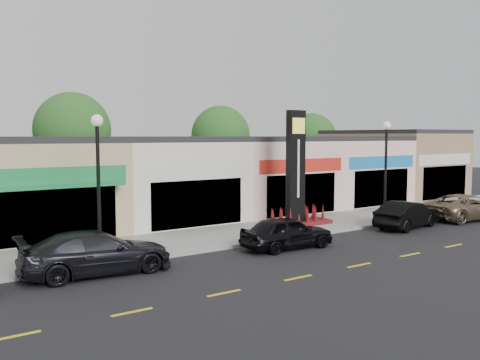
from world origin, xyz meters
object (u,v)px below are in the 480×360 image
at_px(pylon_sign, 295,185).
at_px(car_black_conv, 407,215).
at_px(car_gold_suv, 467,207).
at_px(car_black_sedan, 287,232).
at_px(lamp_west_near, 98,173).
at_px(car_dark_sedan, 97,253).
at_px(lamp_east_near, 386,161).

distance_m(pylon_sign, car_black_conv, 6.10).
distance_m(car_black_conv, car_gold_suv, 5.14).
bearing_deg(car_black_sedan, pylon_sign, -41.23).
bearing_deg(lamp_west_near, car_dark_sedan, -114.10).
distance_m(lamp_west_near, car_black_conv, 16.21).
bearing_deg(pylon_sign, car_black_conv, -33.82).
bearing_deg(lamp_east_near, car_black_sedan, -168.09).
relative_size(lamp_east_near, pylon_sign, 0.91).
height_order(pylon_sign, car_black_sedan, pylon_sign).
bearing_deg(lamp_east_near, car_black_conv, -93.78).
xyz_separation_m(lamp_east_near, car_black_sedan, (-8.42, -1.78, -2.77)).
bearing_deg(car_black_conv, pylon_sign, 47.06).
xyz_separation_m(pylon_sign, car_dark_sedan, (-11.51, -2.83, -1.51)).
bearing_deg(car_gold_suv, pylon_sign, 77.86).
bearing_deg(car_black_conv, lamp_east_near, -12.90).
distance_m(lamp_east_near, car_dark_sedan, 16.77).
height_order(lamp_east_near, car_black_sedan, lamp_east_near).
relative_size(lamp_west_near, car_dark_sedan, 1.04).
bearing_deg(car_dark_sedan, lamp_west_near, -20.27).
height_order(lamp_west_near, car_dark_sedan, lamp_west_near).
bearing_deg(pylon_sign, car_black_sedan, -134.58).
relative_size(lamp_west_near, car_black_conv, 1.26).
height_order(pylon_sign, car_dark_sedan, pylon_sign).
distance_m(car_dark_sedan, car_black_sedan, 8.11).
bearing_deg(car_black_sedan, car_gold_suv, -86.61).
bearing_deg(car_dark_sedan, car_gold_suv, -87.84).
xyz_separation_m(lamp_west_near, car_gold_suv, (21.03, -1.77, -2.74)).
xyz_separation_m(lamp_west_near, car_black_sedan, (7.58, -1.78, -2.77)).
height_order(pylon_sign, car_black_conv, pylon_sign).
bearing_deg(car_black_sedan, lamp_east_near, -74.74).
distance_m(car_black_sedan, car_black_conv, 8.32).
relative_size(car_black_conv, car_gold_suv, 0.82).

